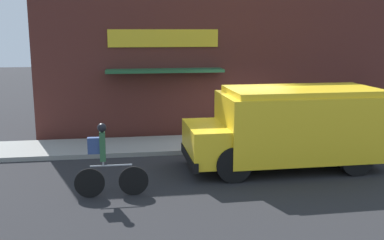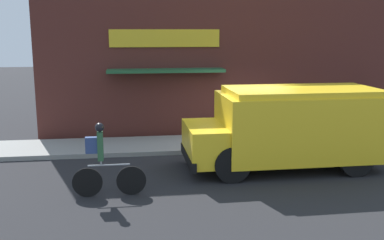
{
  "view_description": "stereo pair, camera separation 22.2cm",
  "coord_description": "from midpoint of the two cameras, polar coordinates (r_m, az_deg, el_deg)",
  "views": [
    {
      "loc": [
        -3.51,
        -12.83,
        3.65
      ],
      "look_at": [
        -1.57,
        -0.2,
        1.1
      ],
      "focal_mm": 42.0,
      "sensor_mm": 36.0,
      "label": 1
    },
    {
      "loc": [
        -3.29,
        -12.87,
        3.65
      ],
      "look_at": [
        -1.57,
        -0.2,
        1.1
      ],
      "focal_mm": 42.0,
      "sensor_mm": 36.0,
      "label": 2
    }
  ],
  "objects": [
    {
      "name": "school_bus",
      "position": [
        12.28,
        12.96,
        -0.75
      ],
      "size": [
        5.26,
        2.66,
        2.16
      ],
      "rotation": [
        0.0,
        0.0,
        0.01
      ],
      "color": "yellow",
      "rests_on": "ground_plane"
    },
    {
      "name": "sidewalk",
      "position": [
        14.72,
        5.87,
        -2.87
      ],
      "size": [
        28.0,
        2.02,
        0.13
      ],
      "color": "gray",
      "rests_on": "ground_plane"
    },
    {
      "name": "storefront",
      "position": [
        15.68,
        4.6,
        8.31
      ],
      "size": [
        12.89,
        0.94,
        5.71
      ],
      "color": "#4C231E",
      "rests_on": "ground_plane"
    },
    {
      "name": "ground_plane",
      "position": [
        13.79,
        6.84,
        -4.15
      ],
      "size": [
        70.0,
        70.0,
        0.0
      ],
      "primitive_type": "plane",
      "color": "#232326"
    },
    {
      "name": "cyclist",
      "position": [
        10.15,
        -10.58,
        -5.23
      ],
      "size": [
        1.64,
        0.2,
        1.68
      ],
      "rotation": [
        0.0,
        0.0,
        0.0
      ],
      "color": "black",
      "rests_on": "ground_plane"
    }
  ]
}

